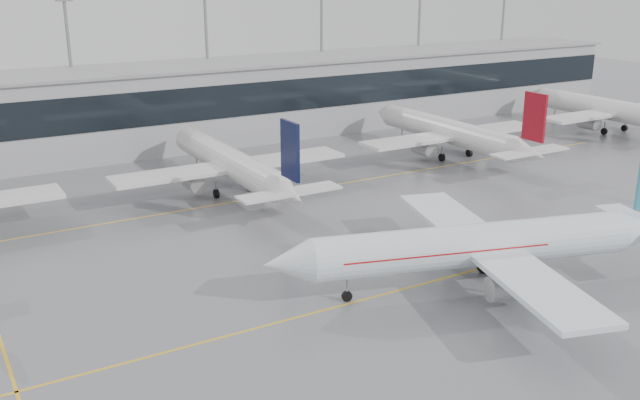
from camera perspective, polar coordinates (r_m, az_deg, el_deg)
ground at (r=61.74m, az=5.67°, el=-7.38°), size 320.00×320.00×0.00m
taxi_line_main at (r=61.74m, az=5.67°, el=-7.38°), size 120.00×0.25×0.01m
taxi_line_north at (r=86.08m, az=-6.05°, el=0.00°), size 120.00×0.25×0.01m
terminal at (r=113.81m, az=-12.90°, el=7.15°), size 180.00×15.00×12.00m
terminal_glass at (r=106.47m, az=-11.69°, el=7.34°), size 180.00×0.20×5.00m
terminal_roof at (r=112.87m, az=-13.12°, el=10.24°), size 182.00×16.00×0.40m
light_masts at (r=118.44m, az=-14.06°, el=11.07°), size 156.40×1.00×22.60m
air_canada_jet at (r=62.83m, az=13.19°, el=-3.49°), size 37.47×30.88×12.14m
parked_jet_c at (r=88.29m, az=-7.12°, el=2.92°), size 29.64×36.96×11.72m
parked_jet_d at (r=106.53m, az=10.48°, el=5.33°), size 29.64×36.96×11.72m
parked_jet_e at (r=131.72m, az=22.24°, el=6.67°), size 29.64×36.96×11.72m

